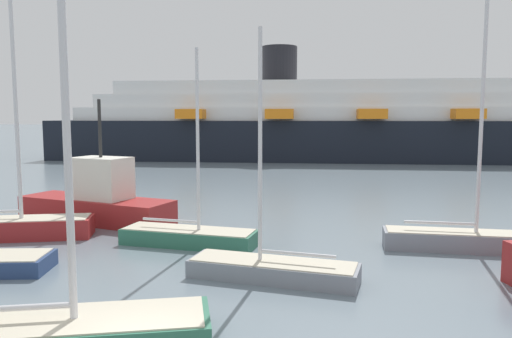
{
  "coord_description": "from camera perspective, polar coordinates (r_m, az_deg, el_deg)",
  "views": [
    {
      "loc": [
        4.06,
        -9.09,
        5.35
      ],
      "look_at": [
        0.0,
        14.54,
        2.79
      ],
      "focal_mm": 34.6,
      "sensor_mm": 36.0,
      "label": 1
    }
  ],
  "objects": [
    {
      "name": "sailboat_5",
      "position": [
        16.55,
        1.95,
        -11.26
      ],
      "size": [
        5.76,
        2.33,
        8.18
      ],
      "rotation": [
        0.0,
        0.0,
        3.0
      ],
      "color": "gray",
      "rests_on": "ground_plane"
    },
    {
      "name": "sailboat_3",
      "position": [
        21.58,
        22.83,
        -7.12
      ],
      "size": [
        6.18,
        1.47,
        11.77
      ],
      "rotation": [
        0.0,
        0.0,
        -0.01
      ],
      "color": "gray",
      "rests_on": "ground_plane"
    },
    {
      "name": "sailboat_2",
      "position": [
        24.33,
        -26.7,
        -5.85
      ],
      "size": [
        7.25,
        3.83,
        10.62
      ],
      "rotation": [
        0.0,
        0.0,
        0.32
      ],
      "color": "maroon",
      "rests_on": "ground_plane"
    },
    {
      "name": "sailboat_0",
      "position": [
        20.9,
        -7.76,
        -7.56
      ],
      "size": [
        5.81,
        2.25,
        8.08
      ],
      "rotation": [
        0.0,
        0.0,
        -0.11
      ],
      "color": "#2D6B51",
      "rests_on": "ground_plane"
    },
    {
      "name": "cruise_ship",
      "position": [
        63.65,
        16.98,
        5.0
      ],
      "size": [
        88.6,
        18.19,
        13.99
      ],
      "rotation": [
        0.0,
        0.0,
        0.06
      ],
      "color": "black",
      "rests_on": "ground_plane"
    },
    {
      "name": "fishing_boat_1",
      "position": [
        26.3,
        -17.82,
        -3.44
      ],
      "size": [
        8.59,
        4.34,
        6.2
      ],
      "rotation": [
        0.0,
        0.0,
        -0.25
      ],
      "color": "maroon",
      "rests_on": "ground_plane"
    },
    {
      "name": "sailboat_1",
      "position": [
        12.9,
        -22.91,
        -15.99
      ],
      "size": [
        7.75,
        4.3,
        13.52
      ],
      "rotation": [
        0.0,
        0.0,
        0.32
      ],
      "color": "#2D6B51",
      "rests_on": "ground_plane"
    }
  ]
}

